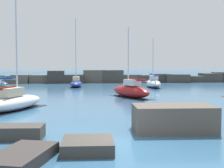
{
  "coord_description": "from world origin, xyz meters",
  "views": [
    {
      "loc": [
        -1.74,
        -12.96,
        3.41
      ],
      "look_at": [
        2.73,
        25.0,
        1.15
      ],
      "focal_mm": 50.0,
      "sensor_mm": 36.0,
      "label": 1
    }
  ],
  "objects_px": {
    "sailboat_moored_1": "(131,91)",
    "sailboat_moored_3": "(13,102)",
    "sailboat_moored_0": "(153,83)",
    "sailboat_moored_4": "(76,83)"
  },
  "relations": [
    {
      "from": "sailboat_moored_1",
      "to": "sailboat_moored_3",
      "type": "height_order",
      "value": "sailboat_moored_3"
    },
    {
      "from": "sailboat_moored_0",
      "to": "sailboat_moored_1",
      "type": "xyz_separation_m",
      "value": [
        -6.17,
        -14.48,
        0.01
      ]
    },
    {
      "from": "sailboat_moored_0",
      "to": "sailboat_moored_1",
      "type": "distance_m",
      "value": 15.73
    },
    {
      "from": "sailboat_moored_1",
      "to": "sailboat_moored_4",
      "type": "bearing_deg",
      "value": 108.96
    },
    {
      "from": "sailboat_moored_0",
      "to": "sailboat_moored_1",
      "type": "relative_size",
      "value": 1.01
    },
    {
      "from": "sailboat_moored_0",
      "to": "sailboat_moored_3",
      "type": "distance_m",
      "value": 28.45
    },
    {
      "from": "sailboat_moored_3",
      "to": "sailboat_moored_4",
      "type": "bearing_deg",
      "value": 79.15
    },
    {
      "from": "sailboat_moored_3",
      "to": "sailboat_moored_4",
      "type": "distance_m",
      "value": 25.77
    },
    {
      "from": "sailboat_moored_4",
      "to": "sailboat_moored_3",
      "type": "bearing_deg",
      "value": -100.85
    },
    {
      "from": "sailboat_moored_1",
      "to": "sailboat_moored_3",
      "type": "bearing_deg",
      "value": -141.43
    }
  ]
}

